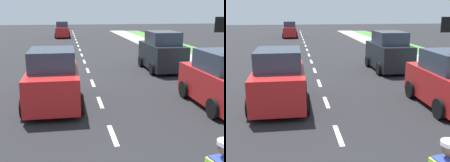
# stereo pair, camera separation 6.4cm
# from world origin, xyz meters

# --- Properties ---
(ground_plane) EXTENTS (96.00, 96.00, 0.00)m
(ground_plane) POSITION_xyz_m (0.00, 21.00, 0.00)
(ground_plane) COLOR black
(lane_center_line) EXTENTS (0.14, 46.40, 0.01)m
(lane_center_line) POSITION_xyz_m (0.00, 25.20, 0.00)
(lane_center_line) COLOR silver
(lane_center_line) RESTS_ON ground
(car_parked_far) EXTENTS (2.01, 3.89, 2.23)m
(car_parked_far) POSITION_xyz_m (4.24, 14.19, 1.04)
(car_parked_far) COLOR black
(car_parked_far) RESTS_ON ground
(car_oncoming_lead) EXTENTS (2.04, 3.81, 2.05)m
(car_oncoming_lead) POSITION_xyz_m (-1.71, 8.72, 0.95)
(car_oncoming_lead) COLOR red
(car_oncoming_lead) RESTS_ON ground
(car_oncoming_third) EXTENTS (1.87, 4.38, 2.00)m
(car_oncoming_third) POSITION_xyz_m (-1.56, 36.11, 0.93)
(car_oncoming_third) COLOR red
(car_oncoming_third) RESTS_ON ground
(car_parked_curbside) EXTENTS (2.07, 3.80, 2.02)m
(car_parked_curbside) POSITION_xyz_m (4.33, 7.62, 0.94)
(car_parked_curbside) COLOR red
(car_parked_curbside) RESTS_ON ground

